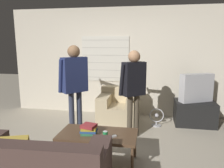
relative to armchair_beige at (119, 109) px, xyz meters
The scene contains 12 objects.
ground_plane 1.33m from the armchair_beige, 98.74° to the right, with size 16.00×16.00×0.00m, color #B2A893.
wall_back 1.23m from the armchair_beige, 105.00° to the left, with size 5.20×0.08×2.55m.
armchair_beige is the anchor object (origin of this frame).
coffee_table 1.58m from the armchair_beige, 92.72° to the right, with size 1.12×0.58×0.45m.
tv_stand 1.62m from the armchair_beige, 10.19° to the left, with size 0.82×0.59×0.51m.
tv 1.69m from the armchair_beige, 10.28° to the left, with size 0.72×0.50×0.59m.
person_left_standing 1.25m from the armchair_beige, 136.82° to the right, with size 0.53×0.85×1.69m.
person_right_standing 0.96m from the armchair_beige, 59.48° to the right, with size 0.49×0.79×1.60m.
book_stack 1.64m from the armchair_beige, 96.91° to the right, with size 0.24×0.22×0.14m.
soda_can 1.79m from the armchair_beige, 87.52° to the right, with size 0.07×0.07×0.13m.
spare_remote 1.70m from the armchair_beige, 84.87° to the right, with size 0.12×0.12×0.02m.
floor_fan 0.81m from the armchair_beige, ahead, with size 0.30×0.20×0.38m.
Camera 1 is at (0.84, -3.17, 1.72)m, focal length 35.00 mm.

